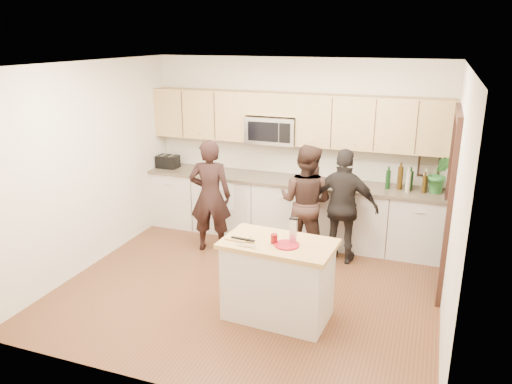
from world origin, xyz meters
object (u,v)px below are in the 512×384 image
(woman_right, at_px, (344,207))
(island, at_px, (278,279))
(toaster, at_px, (168,162))
(woman_left, at_px, (210,196))
(woman_center, at_px, (306,202))

(woman_right, bearing_deg, island, 79.33)
(toaster, distance_m, woman_left, 1.39)
(island, relative_size, woman_center, 0.77)
(woman_left, distance_m, woman_right, 1.88)
(toaster, height_order, woman_center, woman_center)
(toaster, xyz_separation_m, woman_left, (1.12, -0.79, -0.22))
(toaster, relative_size, woman_left, 0.20)
(toaster, bearing_deg, woman_left, -35.27)
(toaster, relative_size, woman_center, 0.21)
(island, relative_size, toaster, 3.71)
(woman_left, height_order, woman_center, woman_left)
(woman_right, bearing_deg, woman_center, 2.64)
(woman_left, relative_size, woman_center, 1.02)
(woman_left, height_order, woman_right, woman_left)
(island, distance_m, woman_right, 1.75)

